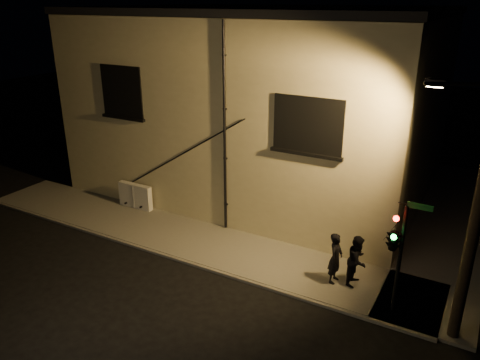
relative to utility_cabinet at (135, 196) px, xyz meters
The scene contains 8 objects.
ground 7.07m from the utility_cabinet, 22.56° to the right, with size 90.00×90.00×0.00m, color black.
sidewalk 7.93m from the utility_cabinet, 12.34° to the left, with size 21.00×16.00×0.12m.
building 8.10m from the utility_cabinet, 60.94° to the left, with size 16.20×12.23×8.80m.
utility_cabinet is the anchor object (origin of this frame).
pedestrian_a 10.06m from the utility_cabinet, ahead, with size 0.66×0.43×1.80m, color black.
pedestrian_b 10.70m from the utility_cabinet, ahead, with size 0.86×0.67×1.77m, color black.
traffic_signal 12.20m from the utility_cabinet, 10.13° to the right, with size 1.24×2.16×3.68m.
streetlamp_pole 14.36m from the utility_cabinet, ahead, with size 2.05×1.40×7.68m.
Camera 1 is at (7.33, -12.17, 9.15)m, focal length 35.00 mm.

